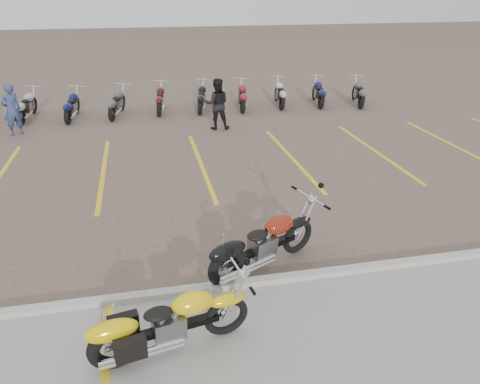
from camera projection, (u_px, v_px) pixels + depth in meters
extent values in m
plane|color=#725B51|center=(227.00, 231.00, 9.77)|extent=(100.00, 100.00, 0.00)
cube|color=#ADAAA3|center=(249.00, 283.00, 7.96)|extent=(60.00, 0.18, 0.12)
torus|color=black|center=(225.00, 316.00, 6.76)|extent=(0.68, 0.24, 0.67)
torus|color=black|center=(114.00, 347.00, 6.18)|extent=(0.73, 0.31, 0.71)
cube|color=black|center=(172.00, 327.00, 6.45)|extent=(1.33, 0.38, 0.10)
cube|color=slate|center=(168.00, 325.00, 6.40)|extent=(0.48, 0.39, 0.35)
ellipsoid|color=yellow|center=(190.00, 300.00, 6.40)|extent=(0.65, 0.44, 0.31)
ellipsoid|color=black|center=(157.00, 311.00, 6.24)|extent=(0.45, 0.34, 0.12)
torus|color=black|center=(296.00, 237.00, 8.83)|extent=(0.68, 0.41, 0.70)
torus|color=black|center=(225.00, 267.00, 7.90)|extent=(0.74, 0.48, 0.74)
cube|color=black|center=(263.00, 248.00, 8.34)|extent=(1.31, 0.72, 0.11)
cube|color=slate|center=(261.00, 246.00, 8.28)|extent=(0.54, 0.48, 0.36)
ellipsoid|color=black|center=(276.00, 224.00, 8.35)|extent=(0.71, 0.58, 0.32)
ellipsoid|color=black|center=(255.00, 234.00, 8.09)|extent=(0.50, 0.43, 0.13)
imported|color=navy|center=(12.00, 110.00, 15.58)|extent=(0.76, 0.70, 1.74)
imported|color=black|center=(217.00, 104.00, 16.24)|extent=(0.95, 0.79, 1.77)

